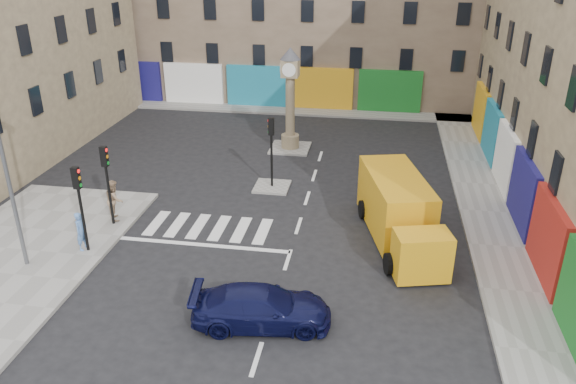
% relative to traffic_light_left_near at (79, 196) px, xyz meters
% --- Properties ---
extents(ground, '(120.00, 120.00, 0.00)m').
position_rel_traffic_light_left_near_xyz_m(ground, '(8.30, -0.20, -2.62)').
color(ground, black).
rests_on(ground, ground).
extents(sidewalk_right, '(2.60, 30.00, 0.15)m').
position_rel_traffic_light_left_near_xyz_m(sidewalk_right, '(17.00, 9.80, -2.55)').
color(sidewalk_right, gray).
rests_on(sidewalk_right, ground).
extents(sidewalk_far, '(32.00, 2.40, 0.15)m').
position_rel_traffic_light_left_near_xyz_m(sidewalk_far, '(4.30, 22.00, -2.55)').
color(sidewalk_far, gray).
rests_on(sidewalk_far, ground).
extents(island_near, '(1.80, 1.80, 0.12)m').
position_rel_traffic_light_left_near_xyz_m(island_near, '(6.30, 7.80, -2.56)').
color(island_near, gray).
rests_on(island_near, ground).
extents(island_far, '(2.40, 2.40, 0.12)m').
position_rel_traffic_light_left_near_xyz_m(island_far, '(6.30, 13.80, -2.56)').
color(island_far, gray).
rests_on(island_far, ground).
extents(traffic_light_left_near, '(0.28, 0.22, 3.70)m').
position_rel_traffic_light_left_near_xyz_m(traffic_light_left_near, '(0.00, 0.00, 0.00)').
color(traffic_light_left_near, black).
rests_on(traffic_light_left_near, sidewalk_left).
extents(traffic_light_left_far, '(0.28, 0.22, 3.70)m').
position_rel_traffic_light_left_near_xyz_m(traffic_light_left_far, '(0.00, 2.40, 0.00)').
color(traffic_light_left_far, black).
rests_on(traffic_light_left_far, sidewalk_left).
extents(traffic_light_island, '(0.28, 0.22, 3.70)m').
position_rel_traffic_light_left_near_xyz_m(traffic_light_island, '(6.30, 7.80, -0.03)').
color(traffic_light_island, black).
rests_on(traffic_light_island, island_near).
extents(lamp_post, '(0.50, 0.25, 8.30)m').
position_rel_traffic_light_left_near_xyz_m(lamp_post, '(-1.90, -1.40, 2.17)').
color(lamp_post, '#595B60').
rests_on(lamp_post, sidewalk_left).
extents(clock_pillar, '(1.20, 1.20, 6.10)m').
position_rel_traffic_light_left_near_xyz_m(clock_pillar, '(6.30, 13.80, 0.93)').
color(clock_pillar, tan).
rests_on(clock_pillar, island_far).
extents(navy_sedan, '(4.92, 2.56, 1.36)m').
position_rel_traffic_light_left_near_xyz_m(navy_sedan, '(8.10, -3.44, -1.94)').
color(navy_sedan, black).
rests_on(navy_sedan, ground).
extents(yellow_van, '(3.89, 7.52, 2.62)m').
position_rel_traffic_light_left_near_xyz_m(yellow_van, '(12.71, 3.38, -1.32)').
color(yellow_van, orange).
rests_on(yellow_van, ground).
extents(pedestrian_blue, '(0.48, 0.66, 1.67)m').
position_rel_traffic_light_left_near_xyz_m(pedestrian_blue, '(-0.21, 0.06, -1.64)').
color(pedestrian_blue, '#527DBC').
rests_on(pedestrian_blue, sidewalk_left).
extents(pedestrian_tan, '(1.05, 1.14, 1.89)m').
position_rel_traffic_light_left_near_xyz_m(pedestrian_tan, '(-0.07, 2.91, -1.52)').
color(pedestrian_tan, '#9E7F61').
rests_on(pedestrian_tan, sidewalk_left).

